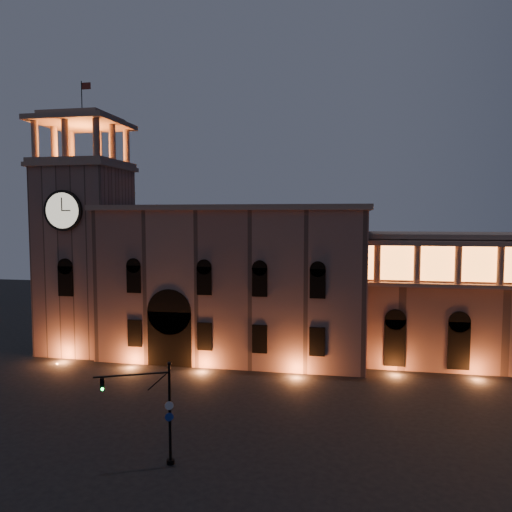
{
  "coord_description": "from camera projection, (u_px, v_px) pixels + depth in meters",
  "views": [
    {
      "loc": [
        11.22,
        -34.7,
        16.31
      ],
      "look_at": [
        1.6,
        16.0,
        12.24
      ],
      "focal_mm": 35.0,
      "sensor_mm": 36.0,
      "label": 1
    }
  ],
  "objects": [
    {
      "name": "ground",
      "position": [
        195.0,
        435.0,
        37.36
      ],
      "size": [
        160.0,
        160.0,
        0.0
      ],
      "primitive_type": "plane",
      "color": "black",
      "rests_on": "ground"
    },
    {
      "name": "government_building",
      "position": [
        235.0,
        281.0,
        58.53
      ],
      "size": [
        30.8,
        12.8,
        17.6
      ],
      "color": "#815E54",
      "rests_on": "ground"
    },
    {
      "name": "clock_tower",
      "position": [
        86.0,
        248.0,
        60.73
      ],
      "size": [
        9.8,
        9.8,
        32.4
      ],
      "color": "#815E54",
      "rests_on": "ground"
    },
    {
      "name": "traffic_light",
      "position": [
        157.0,
        412.0,
        32.5
      ],
      "size": [
        4.66,
        2.25,
        6.9
      ],
      "rotation": [
        0.0,
        0.0,
        0.42
      ],
      "color": "black",
      "rests_on": "ground"
    }
  ]
}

